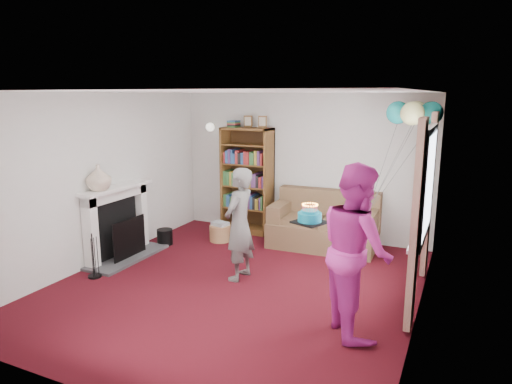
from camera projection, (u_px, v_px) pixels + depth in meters
The scene contains 16 objects.
ground at pixel (236, 285), 6.02m from camera, with size 5.00×5.00×0.00m, color #36080E.
wall_back at pixel (302, 166), 7.99m from camera, with size 4.50×0.02×2.50m, color silver.
wall_left at pixel (99, 179), 6.69m from camera, with size 0.02×5.00×2.50m, color silver.
wall_right at pixel (425, 212), 4.83m from camera, with size 0.02×5.00×2.50m, color silver.
ceiling at pixel (234, 91), 5.50m from camera, with size 4.50×5.00×0.01m, color white.
fireplace at pixel (120, 226), 6.95m from camera, with size 0.55×1.80×1.12m.
window_bay at pixel (424, 204), 5.39m from camera, with size 0.14×2.02×2.20m.
wall_sconce at pixel (210, 127), 8.45m from camera, with size 0.16×0.23×0.16m.
bookcase at pixel (248, 181), 8.26m from camera, with size 0.90×0.42×2.11m.
sofa at pixel (324, 226), 7.55m from camera, with size 1.71×0.91×0.91m.
wicker_basket at pixel (220, 232), 7.84m from camera, with size 0.37×0.37×0.34m.
person_striped at pixel (239, 224), 6.11m from camera, with size 0.56×0.37×1.53m, color black.
person_magenta at pixel (356, 249), 4.70m from camera, with size 0.88×0.68×1.81m, color #C42792.
birthday_cake at pixel (310, 217), 5.17m from camera, with size 0.32×0.32×0.22m.
balloons at pixel (414, 113), 6.32m from camera, with size 0.98×0.76×1.71m.
mantel_vase at pixel (99, 178), 6.49m from camera, with size 0.36×0.36×0.37m, color beige.
Camera 1 is at (2.61, -5.00, 2.46)m, focal length 32.00 mm.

